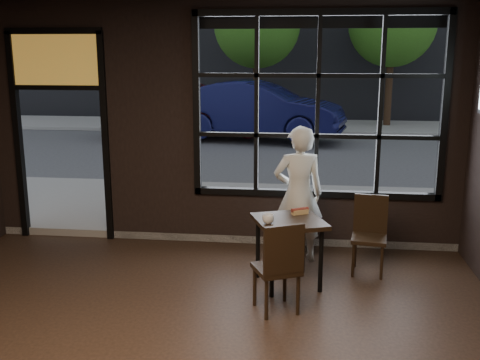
# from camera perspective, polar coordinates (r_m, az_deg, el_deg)

# --- Properties ---
(window_frame) EXTENTS (3.06, 0.12, 2.28)m
(window_frame) POSITION_cam_1_polar(r_m,az_deg,el_deg) (6.96, 7.90, 7.45)
(window_frame) COLOR black
(window_frame) RESTS_ON ground
(stained_transom) EXTENTS (1.20, 0.06, 0.70)m
(stained_transom) POSITION_cam_1_polar(r_m,az_deg,el_deg) (7.62, -18.19, 11.56)
(stained_transom) COLOR orange
(stained_transom) RESTS_ON ground
(street_asphalt) EXTENTS (60.00, 41.00, 0.04)m
(street_asphalt) POSITION_cam_1_polar(r_m,az_deg,el_deg) (27.56, 4.57, 7.78)
(street_asphalt) COLOR #545456
(street_asphalt) RESTS_ON ground
(cafe_table) EXTENTS (0.87, 0.87, 0.73)m
(cafe_table) POSITION_cam_1_polar(r_m,az_deg,el_deg) (6.04, 4.94, -7.29)
(cafe_table) COLOR black
(cafe_table) RESTS_ON floor
(chair_near) EXTENTS (0.53, 0.53, 0.91)m
(chair_near) POSITION_cam_1_polar(r_m,az_deg,el_deg) (5.42, 3.71, -8.69)
(chair_near) COLOR black
(chair_near) RESTS_ON floor
(chair_window) EXTENTS (0.43, 0.43, 0.87)m
(chair_window) POSITION_cam_1_polar(r_m,az_deg,el_deg) (6.46, 12.98, -5.58)
(chair_window) COLOR black
(chair_window) RESTS_ON floor
(man) EXTENTS (0.66, 0.50, 1.62)m
(man) POSITION_cam_1_polar(r_m,az_deg,el_deg) (6.62, 5.95, -1.46)
(man) COLOR silver
(man) RESTS_ON floor
(hotdog) EXTENTS (0.21, 0.17, 0.06)m
(hotdog) POSITION_cam_1_polar(r_m,az_deg,el_deg) (6.12, 6.10, -3.19)
(hotdog) COLOR tan
(hotdog) RESTS_ON cafe_table
(cup) EXTENTS (0.13, 0.13, 0.10)m
(cup) POSITION_cam_1_polar(r_m,az_deg,el_deg) (5.76, 2.89, -3.98)
(cup) COLOR silver
(cup) RESTS_ON cafe_table
(navy_car) EXTENTS (4.94, 2.49, 1.55)m
(navy_car) POSITION_cam_1_polar(r_m,az_deg,el_deg) (15.57, 1.79, 7.15)
(navy_car) COLOR #0F113E
(navy_car) RESTS_ON street_asphalt
(maroon_car) EXTENTS (4.99, 2.80, 1.60)m
(maroon_car) POSITION_cam_1_polar(r_m,az_deg,el_deg) (16.15, -4.89, 7.41)
(maroon_car) COLOR #490F1A
(maroon_car) RESTS_ON street_asphalt
(tree_left) EXTENTS (2.70, 2.70, 4.61)m
(tree_left) POSITION_cam_1_polar(r_m,az_deg,el_deg) (18.10, 1.73, 15.47)
(tree_left) COLOR #332114
(tree_left) RESTS_ON street_asphalt
(tree_right) EXTENTS (2.74, 2.74, 4.68)m
(tree_right) POSITION_cam_1_polar(r_m,az_deg,el_deg) (18.89, 15.23, 15.09)
(tree_right) COLOR #332114
(tree_right) RESTS_ON street_asphalt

